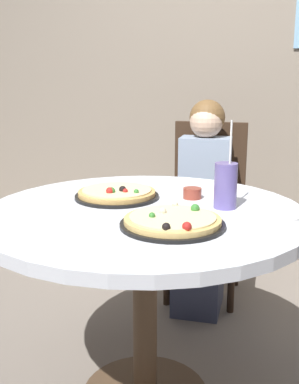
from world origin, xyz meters
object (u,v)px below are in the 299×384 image
soda_cup (226,185)px  sauce_bowl (192,193)px  diner_child (202,216)px  pizza_veggie (117,194)px  chair_wooden (207,199)px  pizza_cheese (173,222)px  plate_small (273,215)px  dining_table (145,238)px

soda_cup → sauce_bowl: bearing=147.4°
diner_child → pizza_veggie: size_ratio=3.39×
chair_wooden → diner_child: size_ratio=0.88×
pizza_veggie → pizza_cheese: bearing=-41.4°
pizza_veggie → plate_small: 0.59m
chair_wooden → pizza_veggie: 0.96m
plate_small → soda_cup: bearing=165.1°
soda_cup → pizza_veggie: bearing=-179.9°
pizza_veggie → sauce_bowl: pizza_veggie is taller
dining_table → pizza_cheese: pizza_cheese is taller
soda_cup → plate_small: size_ratio=1.71×
dining_table → chair_wooden: 1.03m
dining_table → plate_small: bearing=8.6°
dining_table → pizza_veggie: pizza_veggie is taller
dining_table → sauce_bowl: bearing=59.6°
diner_child → plate_small: size_ratio=6.01×
chair_wooden → sauce_bowl: 0.87m
diner_child → sauce_bowl: bearing=-80.2°
dining_table → soda_cup: bearing=23.0°
sauce_bowl → diner_child: bearing=99.8°
pizza_veggie → sauce_bowl: size_ratio=4.57×
dining_table → pizza_veggie: size_ratio=3.54×
pizza_cheese → chair_wooden: bearing=97.6°
pizza_veggie → pizza_cheese: same height
chair_wooden → soda_cup: (0.27, -0.92, 0.30)m
diner_child → sauce_bowl: (0.11, -0.64, 0.29)m
dining_table → sauce_bowl: size_ratio=16.17×
diner_child → sauce_bowl: diner_child is taller
sauce_bowl → plate_small: (0.31, -0.14, -0.02)m
pizza_cheese → sauce_bowl: bearing=95.0°
pizza_veggie → chair_wooden: bearing=81.0°
chair_wooden → soda_cup: size_ratio=3.09×
diner_child → soda_cup: 0.85m
dining_table → plate_small: 0.45m
diner_child → pizza_veggie: bearing=-102.3°
dining_table → sauce_bowl: 0.27m
pizza_veggie → dining_table: bearing=-35.7°
chair_wooden → dining_table: bearing=-89.5°
plate_small → chair_wooden: bearing=114.5°
soda_cup → sauce_bowl: 0.18m
pizza_cheese → sauce_bowl: pizza_cheese is taller
dining_table → pizza_veggie: bearing=144.3°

